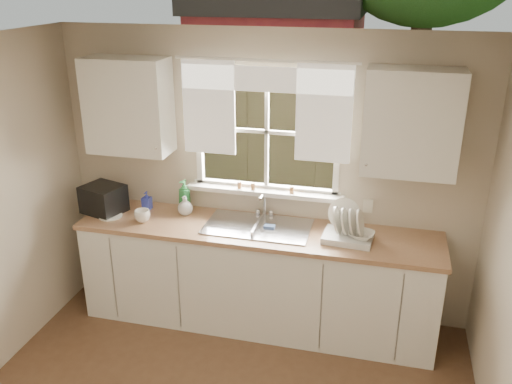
% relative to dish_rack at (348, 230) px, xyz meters
% --- Properties ---
extents(room_walls, '(3.62, 4.02, 2.50)m').
position_rel_dish_rack_xyz_m(room_walls, '(-0.75, -1.73, 0.25)').
color(room_walls, beige).
rests_on(room_walls, ground).
extents(ceiling, '(3.60, 4.00, 0.02)m').
position_rel_dish_rack_xyz_m(ceiling, '(-0.75, -1.66, 1.51)').
color(ceiling, silver).
rests_on(ceiling, room_walls).
extents(window, '(1.38, 0.16, 1.06)m').
position_rel_dish_rack_xyz_m(window, '(-0.75, 0.34, 0.50)').
color(window, white).
rests_on(window, room_walls).
extents(curtains, '(1.50, 0.03, 0.81)m').
position_rel_dish_rack_xyz_m(curtains, '(-0.75, 0.29, 0.94)').
color(curtains, white).
rests_on(curtains, room_walls).
extents(base_cabinets, '(3.00, 0.62, 0.87)m').
position_rel_dish_rack_xyz_m(base_cabinets, '(-0.75, 0.02, -0.55)').
color(base_cabinets, white).
rests_on(base_cabinets, ground).
extents(countertop, '(3.04, 0.65, 0.04)m').
position_rel_dish_rack_xyz_m(countertop, '(-0.75, 0.02, -0.10)').
color(countertop, '#A37651').
rests_on(countertop, base_cabinets).
extents(upper_cabinet_left, '(0.70, 0.33, 0.80)m').
position_rel_dish_rack_xyz_m(upper_cabinet_left, '(-1.90, 0.16, 0.86)').
color(upper_cabinet_left, white).
rests_on(upper_cabinet_left, room_walls).
extents(upper_cabinet_right, '(0.70, 0.33, 0.80)m').
position_rel_dish_rack_xyz_m(upper_cabinet_right, '(0.40, 0.16, 0.86)').
color(upper_cabinet_right, white).
rests_on(upper_cabinet_right, room_walls).
extents(wall_outlet, '(0.08, 0.01, 0.12)m').
position_rel_dish_rack_xyz_m(wall_outlet, '(0.13, 0.32, 0.09)').
color(wall_outlet, beige).
rests_on(wall_outlet, room_walls).
extents(sill_jars, '(0.50, 0.04, 0.06)m').
position_rel_dish_rack_xyz_m(sill_jars, '(-0.77, 0.28, 0.19)').
color(sill_jars, brown).
rests_on(sill_jars, window).
extents(sink, '(0.88, 0.52, 0.40)m').
position_rel_dish_rack_xyz_m(sink, '(-0.75, 0.05, -0.15)').
color(sink, '#B7B7BC').
rests_on(sink, countertop).
extents(dish_rack, '(0.41, 0.33, 0.30)m').
position_rel_dish_rack_xyz_m(dish_rack, '(0.00, 0.00, 0.00)').
color(dish_rack, silver).
rests_on(dish_rack, countertop).
extents(bowl, '(0.24, 0.24, 0.05)m').
position_rel_dish_rack_xyz_m(bowl, '(0.11, -0.05, -0.00)').
color(bowl, silver).
rests_on(bowl, dish_rack).
extents(soap_bottle_a, '(0.14, 0.14, 0.29)m').
position_rel_dish_rack_xyz_m(soap_bottle_a, '(-1.46, 0.21, 0.07)').
color(soap_bottle_a, '#2A813D').
rests_on(soap_bottle_a, countertop).
extents(soap_bottle_b, '(0.08, 0.08, 0.17)m').
position_rel_dish_rack_xyz_m(soap_bottle_b, '(-1.81, 0.17, 0.00)').
color(soap_bottle_b, '#3341C0').
rests_on(soap_bottle_b, countertop).
extents(soap_bottle_c, '(0.18, 0.18, 0.17)m').
position_rel_dish_rack_xyz_m(soap_bottle_c, '(-1.43, 0.15, 0.01)').
color(soap_bottle_c, beige).
rests_on(soap_bottle_c, countertop).
extents(saucer, '(0.21, 0.21, 0.01)m').
position_rel_dish_rack_xyz_m(saucer, '(-2.05, -0.06, -0.07)').
color(saucer, silver).
rests_on(saucer, countertop).
extents(cup, '(0.18, 0.18, 0.11)m').
position_rel_dish_rack_xyz_m(cup, '(-1.73, -0.08, -0.03)').
color(cup, white).
rests_on(cup, countertop).
extents(black_appliance, '(0.40, 0.37, 0.24)m').
position_rel_dish_rack_xyz_m(black_appliance, '(-2.15, 0.03, 0.04)').
color(black_appliance, black).
rests_on(black_appliance, countertop).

